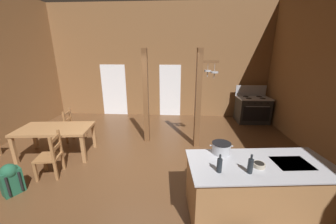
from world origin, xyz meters
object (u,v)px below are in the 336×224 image
Objects in this scene: mixing_bowl_on_counter at (259,165)px; stockpot_on_counter at (221,148)px; stove_range at (252,109)px; dining_table at (55,131)px; bottle_tall_on_counter at (250,166)px; kitchen_island at (257,189)px; ladderback_chair_by_post at (51,156)px; backpack at (11,178)px; ladderback_chair_near_window at (73,126)px; bottle_short_on_counter at (219,165)px.

stockpot_on_counter is at bearing 140.95° from mixing_bowl_on_counter.
stove_range is 7.74× the size of mixing_bowl_on_counter.
dining_table is 3.99m from stockpot_on_counter.
dining_table is 4.46m from bottle_tall_on_counter.
kitchen_island is 2.36× the size of ladderback_chair_by_post.
dining_table is 1.45m from backpack.
bottle_tall_on_counter reaches higher than ladderback_chair_near_window.
stove_range is 6.50m from ladderback_chair_by_post.
bottle_tall_on_counter is (4.04, -1.86, 0.38)m from dining_table.
bottle_tall_on_counter reaches higher than ladderback_chair_by_post.
mixing_bowl_on_counter reaches higher than dining_table.
mixing_bowl_on_counter is (4.22, -1.70, 0.29)m from dining_table.
backpack is (-5.75, -4.27, -0.17)m from stove_range.
ladderback_chair_near_window is (-0.02, 0.83, -0.20)m from dining_table.
kitchen_island is 7.99× the size of bottle_tall_on_counter.
bottle_tall_on_counter is (4.03, -0.45, 0.71)m from backpack.
ladderback_chair_by_post reaches higher than backpack.
bottle_short_on_counter is at bearing -179.78° from bottle_tall_on_counter.
bottle_short_on_counter is (3.21, -1.03, 0.57)m from ladderback_chair_by_post.
dining_table is 1.88× the size of ladderback_chair_by_post.
stove_range is 4.66m from stockpot_on_counter.
bottle_short_on_counter is at bearing -103.60° from stockpot_on_counter.
stove_range is 5.05m from bottle_tall_on_counter.
bottle_short_on_counter reaches higher than mixing_bowl_on_counter.
dining_table is at bearing -88.73° from ladderback_chair_near_window.
bottle_short_on_counter is (-0.60, -0.16, 0.08)m from mixing_bowl_on_counter.
bottle_short_on_counter is (3.62, -1.86, 0.37)m from dining_table.
dining_table is 4.09m from bottle_short_on_counter.
bottle_tall_on_counter reaches higher than kitchen_island.
bottle_tall_on_counter is at bearing -62.06° from stockpot_on_counter.
mixing_bowl_on_counter is (-0.07, -0.09, 0.49)m from kitchen_island.
ladderback_chair_near_window is 4.56m from bottle_short_on_counter.
ladderback_chair_by_post is at bearing 162.24° from bottle_short_on_counter.
mixing_bowl_on_counter is (4.22, -0.29, 0.63)m from backpack.
stockpot_on_counter is 2.21× the size of mixing_bowl_on_counter.
dining_table is 0.86m from ladderback_chair_near_window.
bottle_short_on_counter is at bearing -36.52° from ladderback_chair_near_window.
bottle_short_on_counter is (-0.42, -0.00, -0.01)m from bottle_tall_on_counter.
ladderback_chair_by_post is 3.94m from mixing_bowl_on_counter.
mixing_bowl_on_counter reaches higher than ladderback_chair_by_post.
ladderback_chair_near_window is at bearing 91.27° from dining_table.
stove_range is (1.46, 4.47, 0.03)m from kitchen_island.
backpack is at bearing -178.64° from stockpot_on_counter.
ladderback_chair_near_window and ladderback_chair_by_post have the same top height.
mixing_bowl_on_counter is at bearing -108.60° from stove_range.
ladderback_chair_by_post is 3.42m from stockpot_on_counter.
backpack is (0.02, -2.24, -0.14)m from ladderback_chair_near_window.
stove_range reaches higher than bottle_tall_on_counter.
bottle_tall_on_counter is 1.05× the size of bottle_short_on_counter.
bottle_tall_on_counter reaches higher than mixing_bowl_on_counter.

